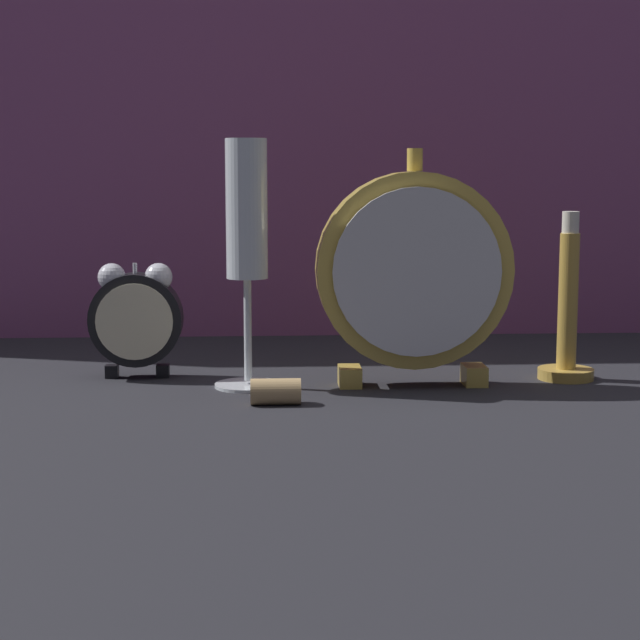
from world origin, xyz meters
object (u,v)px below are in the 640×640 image
Objects in this scene: alarm_clock_twin_bell at (136,315)px; brass_candlestick at (567,323)px; wine_cork at (276,392)px; mantel_clock_silver at (414,272)px; champagne_flute at (247,232)px.

brass_candlestick is at bearing -4.17° from alarm_clock_twin_bell.
brass_candlestick is at bearing 18.95° from wine_cork.
mantel_clock_silver reaches higher than alarm_clock_twin_bell.
brass_candlestick is at bearing 8.83° from mantel_clock_silver.
alarm_clock_twin_bell is 0.18m from wine_cork.
champagne_flute is (0.10, -0.05, 0.08)m from alarm_clock_twin_bell.
brass_candlestick is (0.30, 0.02, -0.09)m from champagne_flute.
mantel_clock_silver is at bearing -11.63° from alarm_clock_twin_bell.
mantel_clock_silver is at bearing -171.17° from brass_candlestick.
alarm_clock_twin_bell is at bearing 136.31° from wine_cork.
mantel_clock_silver is 0.17m from wine_cork.
mantel_clock_silver reaches higher than wine_cork.
mantel_clock_silver is (0.25, -0.05, 0.04)m from alarm_clock_twin_bell.
champagne_flute is at bearing 107.74° from wine_cork.
wine_cork is at bearing -72.26° from champagne_flute.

